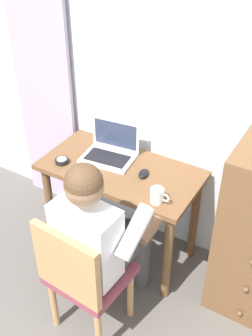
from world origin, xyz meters
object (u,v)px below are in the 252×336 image
Objects in this scene: computer_mouse at (144,174)px; desk_clock at (62,161)px; person_seated at (101,232)px; coffee_mug at (157,196)px; laptop at (111,150)px; desk at (121,184)px; chair at (82,275)px.

computer_mouse is 1.11× the size of desk_clock.
person_seated is 0.39m from coffee_mug.
laptop reaches higher than computer_mouse.
laptop reaches higher than desk.
desk_clock is (-0.53, 0.53, 0.27)m from chair.
person_seated is at bearing -62.61° from laptop.
desk_clock is 0.75× the size of coffee_mug.
person_seated reaches higher than laptop.
desk_clock is at bearing 146.89° from person_seated.
chair reaches higher than coffee_mug.
computer_mouse is 0.83× the size of coffee_mug.
coffee_mug is (0.73, -0.04, 0.03)m from desk_clock.
desk is at bearing 21.57° from desk_clock.
person_seated is at bearing 86.31° from chair.
computer_mouse is at bearing 15.72° from desk_clock.
desk is 2.87× the size of laptop.
person_seated is (0.01, 0.18, 0.18)m from chair.
coffee_mug reaches higher than computer_mouse.
chair is 0.87m from laptop.
coffee_mug reaches higher than desk_clock.
desk_clock is (-0.24, -0.23, -0.04)m from laptop.
laptop is at bearing 146.49° from desk.
computer_mouse is (0.01, 0.68, 0.27)m from chair.
person_seated is 9.96× the size of coffee_mug.
desk is at bearing -33.51° from laptop.
desk_clock is at bearing 134.63° from chair.
person_seated is at bearing -33.11° from desk_clock.
desk_clock is at bearing -135.61° from laptop.
coffee_mug is (0.36, -0.18, 0.18)m from desk.
person_seated reaches higher than desk_clock.
computer_mouse is (0.30, -0.08, -0.04)m from laptop.
coffee_mug reaches higher than desk.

